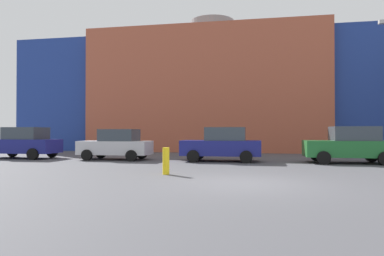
{
  "coord_description": "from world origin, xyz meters",
  "views": [
    {
      "loc": [
        0.26,
        -10.04,
        1.49
      ],
      "look_at": [
        -3.27,
        9.65,
        1.74
      ],
      "focal_mm": 31.78,
      "sensor_mm": 36.0,
      "label": 1
    }
  ],
  "objects_px": {
    "parked_car_0": "(23,143)",
    "parked_car_1": "(116,145)",
    "parked_car_2": "(222,144)",
    "bollard_yellow_0": "(166,161)",
    "parked_car_3": "(350,145)"
  },
  "relations": [
    {
      "from": "parked_car_1",
      "to": "bollard_yellow_0",
      "type": "xyz_separation_m",
      "value": [
        4.25,
        -5.73,
        -0.34
      ]
    },
    {
      "from": "parked_car_1",
      "to": "parked_car_3",
      "type": "height_order",
      "value": "parked_car_3"
    },
    {
      "from": "parked_car_2",
      "to": "parked_car_3",
      "type": "relative_size",
      "value": 0.99
    },
    {
      "from": "parked_car_0",
      "to": "parked_car_3",
      "type": "bearing_deg",
      "value": -180.0
    },
    {
      "from": "parked_car_0",
      "to": "parked_car_1",
      "type": "bearing_deg",
      "value": -180.0
    },
    {
      "from": "parked_car_1",
      "to": "bollard_yellow_0",
      "type": "height_order",
      "value": "parked_car_1"
    },
    {
      "from": "parked_car_2",
      "to": "parked_car_3",
      "type": "height_order",
      "value": "parked_car_3"
    },
    {
      "from": "parked_car_2",
      "to": "parked_car_0",
      "type": "bearing_deg",
      "value": 0.0
    },
    {
      "from": "parked_car_0",
      "to": "parked_car_3",
      "type": "distance_m",
      "value": 17.47
    },
    {
      "from": "parked_car_1",
      "to": "parked_car_3",
      "type": "relative_size",
      "value": 0.93
    },
    {
      "from": "parked_car_3",
      "to": "bollard_yellow_0",
      "type": "bearing_deg",
      "value": 37.05
    },
    {
      "from": "parked_car_0",
      "to": "bollard_yellow_0",
      "type": "xyz_separation_m",
      "value": [
        9.88,
        -5.73,
        -0.4
      ]
    },
    {
      "from": "bollard_yellow_0",
      "to": "parked_car_0",
      "type": "bearing_deg",
      "value": 149.88
    },
    {
      "from": "parked_car_1",
      "to": "parked_car_2",
      "type": "xyz_separation_m",
      "value": [
        5.72,
        0.0,
        0.05
      ]
    },
    {
      "from": "parked_car_1",
      "to": "parked_car_2",
      "type": "height_order",
      "value": "parked_car_2"
    }
  ]
}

